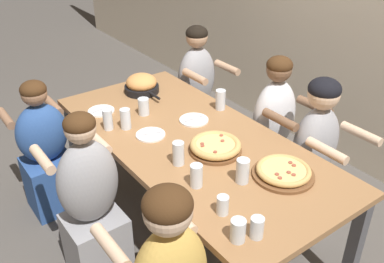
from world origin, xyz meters
TOP-DOWN VIEW (x-y plane):
  - ground_plane at (0.00, 0.00)m, footprint 18.00×18.00m
  - dining_table at (0.00, 0.00)m, footprint 2.12×0.98m
  - pizza_board_main at (0.63, 0.17)m, footprint 0.35×0.35m
  - pizza_board_second at (0.21, 0.02)m, footprint 0.32×0.32m
  - skillet_bowl at (-0.80, 0.10)m, footprint 0.39×0.27m
  - empty_plate_a at (-0.19, -0.20)m, footprint 0.19×0.19m
  - empty_plate_b at (-0.18, 0.15)m, footprint 0.20×0.20m
  - empty_plate_c at (-0.69, -0.30)m, footprint 0.19×0.19m
  - drinking_glass_a at (0.85, -0.37)m, footprint 0.07×0.07m
  - drinking_glass_b at (-0.43, -0.37)m, footprint 0.06×0.06m
  - drinking_glass_c at (0.67, -0.31)m, footprint 0.06×0.06m
  - drinking_glass_d at (-0.47, -0.08)m, footprint 0.08×0.08m
  - drinking_glass_e at (0.19, -0.23)m, footprint 0.07×0.07m
  - drinking_glass_f at (-0.37, -0.28)m, footprint 0.07×0.07m
  - drinking_glass_g at (-0.21, 0.41)m, footprint 0.07×0.07m
  - drinking_glass_h at (0.42, -0.28)m, footprint 0.07×0.07m
  - drinking_glass_i at (0.89, -0.28)m, footprint 0.06×0.06m
  - drinking_glass_j at (0.53, -0.05)m, footprint 0.07×0.07m
  - diner_far_center at (0.05, 0.71)m, footprint 0.51×0.40m
  - diner_near_left at (-0.82, -0.71)m, footprint 0.51×0.40m
  - diner_far_left at (-0.89, 0.71)m, footprint 0.51×0.40m
  - diner_far_midright at (0.43, 0.71)m, footprint 0.51×0.40m
  - diner_near_center at (-0.04, -0.71)m, footprint 0.51×0.40m

SIDE VIEW (x-z plane):
  - ground_plane at x=0.00m, z-range 0.00..0.00m
  - diner_near_left at x=-0.82m, z-range -0.05..0.99m
  - diner_near_center at x=-0.04m, z-range -0.06..1.08m
  - diner_far_left at x=-0.89m, z-range -0.05..1.10m
  - diner_far_center at x=0.05m, z-range -0.05..1.11m
  - diner_far_midright at x=0.43m, z-range -0.04..1.09m
  - dining_table at x=0.00m, z-range 0.30..1.05m
  - empty_plate_b at x=-0.18m, z-range 0.75..0.77m
  - empty_plate_a at x=-0.19m, z-range 0.75..0.77m
  - empty_plate_c at x=-0.69m, z-range 0.75..0.77m
  - pizza_board_main at x=0.63m, z-range 0.75..0.81m
  - pizza_board_second at x=0.21m, z-range 0.75..0.82m
  - drinking_glass_c at x=0.67m, z-range 0.74..0.84m
  - drinking_glass_i at x=0.89m, z-range 0.74..0.85m
  - drinking_glass_a at x=0.85m, z-range 0.74..0.86m
  - drinking_glass_h at x=0.42m, z-range 0.74..0.87m
  - drinking_glass_d at x=-0.47m, z-range 0.75..0.87m
  - drinking_glass_j at x=0.53m, z-range 0.74..0.88m
  - drinking_glass_e at x=0.19m, z-range 0.74..0.89m
  - drinking_glass_f at x=-0.37m, z-range 0.74..0.88m
  - skillet_bowl at x=-0.80m, z-range 0.74..0.89m
  - drinking_glass_g at x=-0.21m, z-range 0.74..0.89m
  - drinking_glass_b at x=-0.43m, z-range 0.75..0.89m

